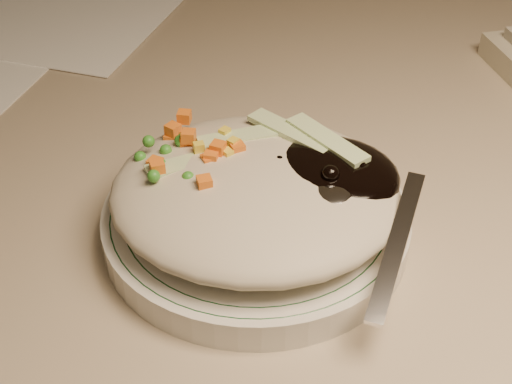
# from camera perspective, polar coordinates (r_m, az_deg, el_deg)

# --- Properties ---
(desk) EXTENTS (1.40, 0.70, 0.74)m
(desk) POSITION_cam_1_polar(r_m,az_deg,el_deg) (0.76, 7.60, -6.07)
(desk) COLOR tan
(desk) RESTS_ON ground
(plate) EXTENTS (0.21, 0.21, 0.02)m
(plate) POSITION_cam_1_polar(r_m,az_deg,el_deg) (0.49, -0.00, -2.38)
(plate) COLOR silver
(plate) RESTS_ON desk
(plate_rim) EXTENTS (0.20, 0.20, 0.00)m
(plate_rim) POSITION_cam_1_polar(r_m,az_deg,el_deg) (0.48, -0.00, -1.49)
(plate_rim) COLOR #144723
(plate_rim) RESTS_ON plate
(meal) EXTENTS (0.21, 0.19, 0.05)m
(meal) POSITION_cam_1_polar(r_m,az_deg,el_deg) (0.47, 0.52, 0.45)
(meal) COLOR #AEA48D
(meal) RESTS_ON plate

